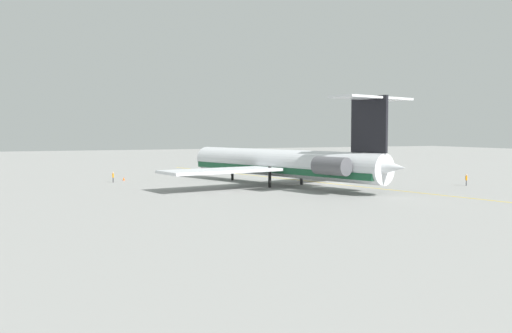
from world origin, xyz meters
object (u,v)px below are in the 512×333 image
(ground_crew_near_tail, at_px, (280,168))
(ground_crew_portside, at_px, (113,176))
(safety_cone_tail, at_px, (283,170))
(safety_cone_nose, at_px, (262,170))
(ground_crew_near_nose, at_px, (466,178))
(safety_cone_wingtip, at_px, (124,179))
(main_jetliner, at_px, (286,163))

(ground_crew_near_tail, distance_m, ground_crew_portside, 34.52)
(ground_crew_portside, bearing_deg, safety_cone_tail, 39.29)
(ground_crew_near_tail, relative_size, safety_cone_nose, 2.98)
(ground_crew_near_tail, bearing_deg, ground_crew_near_nose, 51.35)
(safety_cone_nose, bearing_deg, safety_cone_wingtip, 106.67)
(main_jetliner, distance_m, safety_cone_wingtip, 28.46)
(main_jetliner, distance_m, safety_cone_tail, 30.97)
(safety_cone_nose, bearing_deg, ground_crew_near_nose, -157.36)
(ground_crew_near_tail, bearing_deg, safety_cone_wingtip, -52.79)
(main_jetliner, relative_size, ground_crew_near_nose, 24.34)
(main_jetliner, bearing_deg, ground_crew_near_tail, -41.29)
(ground_crew_near_tail, distance_m, safety_cone_wingtip, 31.76)
(main_jetliner, xyz_separation_m, safety_cone_nose, (28.35, -8.92, -3.19))
(main_jetliner, relative_size, safety_cone_tail, 77.62)
(safety_cone_wingtip, xyz_separation_m, safety_cone_tail, (8.15, -33.86, 0.00))
(main_jetliner, height_order, safety_cone_wingtip, main_jetliner)
(ground_crew_portside, relative_size, safety_cone_tail, 3.04)
(main_jetliner, xyz_separation_m, ground_crew_near_tail, (24.03, -11.01, -2.43))
(ground_crew_near_nose, height_order, ground_crew_near_tail, ground_crew_near_nose)
(ground_crew_near_nose, bearing_deg, safety_cone_tail, -24.75)
(ground_crew_near_nose, bearing_deg, main_jetliner, 25.43)
(ground_crew_portside, bearing_deg, ground_crew_near_tail, 34.63)
(ground_crew_near_tail, xyz_separation_m, safety_cone_nose, (4.32, 2.10, -0.76))
(safety_cone_nose, relative_size, safety_cone_tail, 1.00)
(ground_crew_portside, bearing_deg, main_jetliner, -14.01)
(safety_cone_wingtip, bearing_deg, safety_cone_tail, -76.46)
(safety_cone_nose, bearing_deg, safety_cone_tail, -98.01)
(main_jetliner, distance_m, ground_crew_near_nose, 27.39)
(ground_crew_portside, height_order, safety_cone_wingtip, ground_crew_portside)
(safety_cone_nose, bearing_deg, ground_crew_portside, 110.53)
(ground_crew_portside, bearing_deg, safety_cone_wingtip, 75.52)
(safety_cone_wingtip, bearing_deg, main_jetliner, -133.77)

